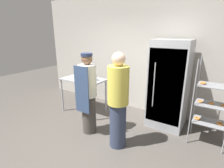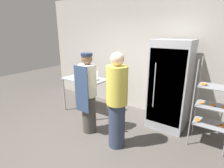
% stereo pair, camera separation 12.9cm
% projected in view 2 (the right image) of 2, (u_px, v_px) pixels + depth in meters
% --- Properties ---
extents(ground_plane, '(14.00, 14.00, 0.00)m').
position_uv_depth(ground_plane, '(87.00, 148.00, 3.25)').
color(ground_plane, '#4C4742').
extents(back_wall, '(6.40, 0.12, 3.03)m').
position_uv_depth(back_wall, '(142.00, 54.00, 4.52)').
color(back_wall, '#B7B2A8').
rests_on(back_wall, ground_plane).
extents(refrigerator, '(0.78, 0.71, 1.92)m').
position_uv_depth(refrigerator, '(170.00, 85.00, 3.75)').
color(refrigerator, '#9EA0A5').
rests_on(refrigerator, ground_plane).
extents(baking_rack, '(0.60, 0.46, 1.64)m').
position_uv_depth(baking_rack, '(212.00, 106.00, 3.12)').
color(baking_rack, '#93969B').
rests_on(baking_rack, ground_plane).
extents(prep_counter, '(1.11, 0.63, 0.91)m').
position_uv_depth(prep_counter, '(85.00, 83.00, 4.53)').
color(prep_counter, '#9EA0A5').
rests_on(prep_counter, ground_plane).
extents(donut_box, '(0.27, 0.21, 0.25)m').
position_uv_depth(donut_box, '(92.00, 79.00, 4.29)').
color(donut_box, white).
rests_on(donut_box, prep_counter).
extents(blender_pitcher, '(0.14, 0.14, 0.26)m').
position_uv_depth(blender_pitcher, '(80.00, 72.00, 4.67)').
color(blender_pitcher, '#99999E').
rests_on(blender_pitcher, prep_counter).
extents(person_baker, '(0.36, 0.37, 1.68)m').
position_uv_depth(person_baker, '(88.00, 93.00, 3.56)').
color(person_baker, '#47423D').
rests_on(person_baker, ground_plane).
extents(person_customer, '(0.37, 0.37, 1.76)m').
position_uv_depth(person_customer, '(117.00, 101.00, 3.07)').
color(person_customer, '#333D56').
rests_on(person_customer, ground_plane).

